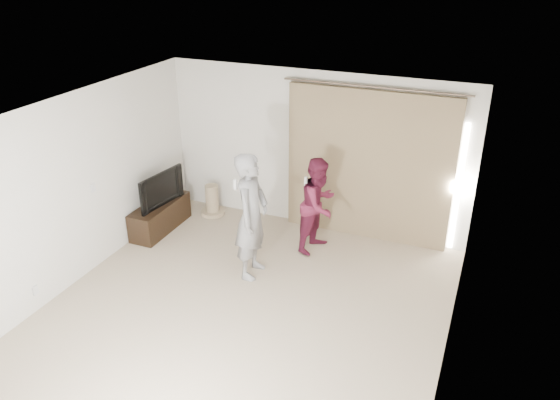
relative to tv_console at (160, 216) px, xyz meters
The scene contains 10 objects.
floor 2.78m from the tv_console, 35.01° to the right, with size 5.50×5.50×0.00m, color tan.
wall_back 2.76m from the tv_console, 27.19° to the left, with size 5.00×0.04×2.60m, color silver.
wall_left 1.92m from the tv_console, 98.42° to the right, with size 0.04×5.50×2.60m.
ceiling 3.64m from the tv_console, 35.01° to the right, with size 5.00×5.50×0.01m, color silver.
curtain 3.50m from the tv_console, 18.99° to the left, with size 2.80×0.11×2.46m.
tv_console is the anchor object (origin of this frame).
tv 0.51m from the tv_console, ahead, with size 0.97×0.13×0.56m, color black.
scratching_post 0.97m from the tv_console, 57.13° to the left, with size 0.41×0.41×0.55m.
person_man 2.18m from the tv_console, 17.44° to the right, with size 0.48×0.70×1.83m.
person_woman 2.69m from the tv_console, ahead, with size 0.73×0.84×1.49m.
Camera 1 is at (2.64, -5.07, 4.34)m, focal length 35.00 mm.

